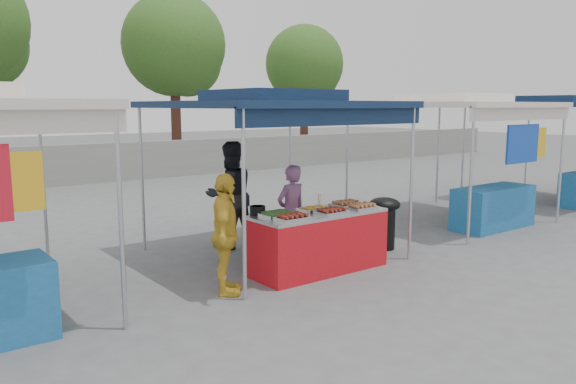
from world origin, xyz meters
TOP-DOWN VIEW (x-y plane):
  - ground_plane at (0.00, 0.00)m, footprint 80.00×80.00m
  - back_wall at (0.00, 11.00)m, footprint 40.00×0.25m
  - main_canopy at (0.00, 0.97)m, footprint 3.20×3.20m
  - neighbor_stall_right at (4.50, 0.57)m, footprint 3.20×3.20m
  - neighbor_stall_far at (8.50, 0.57)m, footprint 3.20×3.20m
  - tree_2 at (4.36, 12.89)m, footprint 3.71×3.69m
  - tree_3 at (10.71, 13.29)m, footprint 3.44×3.37m
  - vendor_table at (0.00, -0.10)m, footprint 2.00×0.80m
  - food_tray_fl at (-0.65, -0.34)m, footprint 0.42×0.30m
  - food_tray_fm at (0.04, -0.34)m, footprint 0.42×0.30m
  - food_tray_fr at (0.62, -0.34)m, footprint 0.42×0.30m
  - food_tray_bl at (-0.66, -0.02)m, footprint 0.42×0.30m
  - food_tray_bm at (-0.00, -0.01)m, footprint 0.42×0.30m
  - food_tray_br at (0.61, -0.01)m, footprint 0.42×0.30m
  - cooking_pot at (-0.80, 0.24)m, footprint 0.22×0.22m
  - skewer_cup at (-0.08, -0.20)m, footprint 0.07×0.07m
  - wok_burner at (1.66, 0.17)m, footprint 0.51×0.51m
  - crate_left at (-0.34, 0.43)m, footprint 0.50×0.35m
  - crate_right at (0.41, 0.51)m, footprint 0.49×0.35m
  - crate_stacked at (0.41, 0.51)m, footprint 0.46×0.33m
  - vendor_woman at (0.09, 0.64)m, footprint 0.55×0.38m
  - helper_man at (-0.29, 1.79)m, footprint 0.88×0.70m
  - customer_person at (-1.57, -0.18)m, footprint 0.81×0.95m

SIDE VIEW (x-z plane):
  - ground_plane at x=0.00m, z-range 0.00..0.00m
  - crate_right at x=0.41m, z-range 0.00..0.30m
  - crate_left at x=-0.34m, z-range 0.00..0.30m
  - vendor_table at x=0.00m, z-range 0.00..0.85m
  - crate_stacked at x=0.41m, z-range 0.30..0.58m
  - wok_burner at x=1.66m, z-range 0.08..0.94m
  - back_wall at x=0.00m, z-range 0.00..1.20m
  - vendor_woman at x=0.09m, z-range 0.00..1.45m
  - customer_person at x=-1.57m, z-range 0.00..1.52m
  - helper_man at x=-0.29m, z-range 0.00..1.76m
  - food_tray_fl at x=-0.65m, z-range 0.85..0.92m
  - food_tray_fm at x=0.04m, z-range 0.85..0.92m
  - food_tray_fr at x=0.62m, z-range 0.85..0.92m
  - food_tray_bl at x=-0.66m, z-range 0.85..0.92m
  - food_tray_bm at x=0.00m, z-range 0.85..0.92m
  - food_tray_br at x=0.61m, z-range 0.85..0.92m
  - skewer_cup at x=-0.08m, z-range 0.85..0.94m
  - cooking_pot at x=-0.80m, z-range 0.85..0.98m
  - neighbor_stall_right at x=4.50m, z-range 0.32..2.89m
  - neighbor_stall_far at x=8.50m, z-range 0.32..2.89m
  - main_canopy at x=0.00m, z-range 1.08..3.65m
  - tree_3 at x=10.71m, z-range 1.06..6.85m
  - tree_2 at x=4.36m, z-range 1.17..7.51m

